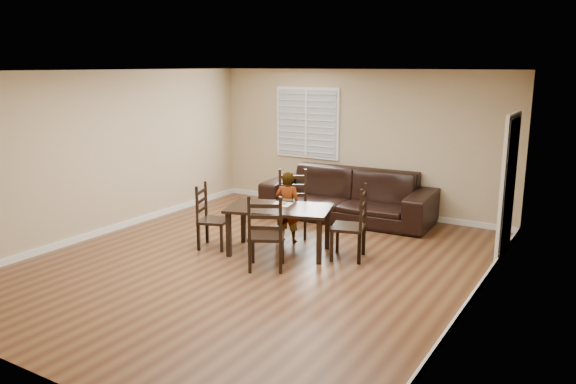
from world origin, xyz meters
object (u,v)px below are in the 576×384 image
Objects in this scene: child at (288,207)px; donut at (283,203)px; chair_far at (266,237)px; chair_right at (357,226)px; chair_left at (206,219)px; chair_near at (293,205)px; sofa at (347,195)px; dining_table at (279,213)px.

donut is (0.13, -0.36, 0.16)m from child.
chair_right reaches higher than chair_far.
chair_left is (-1.38, 0.42, -0.03)m from chair_far.
donut is at bearing -98.33° from chair_near.
sofa is at bearing -166.23° from chair_right.
sofa reaches higher than dining_table.
chair_right is (2.23, 0.70, 0.04)m from chair_left.
sofa is at bearing 87.27° from donut.
chair_left is at bearing -45.22° from chair_far.
dining_table is 0.55× the size of sofa.
dining_table is at bearing 96.31° from child.
child reaches higher than chair_far.
chair_far is 0.98× the size of chair_right.
dining_table is 0.83m from chair_far.
sofa is (0.07, 2.25, -0.17)m from dining_table.
chair_far reaches higher than sofa.
chair_right is 0.35× the size of sofa.
chair_near reaches higher than chair_left.
chair_left is 0.88× the size of child.
child reaches higher than sofa.
chair_left is 1.29m from child.
child is 10.81× the size of donut.
chair_near is 1.51m from chair_left.
chair_near is at bearing -80.19° from child.
chair_near is at bearing -109.43° from sofa.
chair_near is 1.80m from chair_far.
chair_far reaches higher than donut.
chair_right is (1.44, -0.58, 0.00)m from chair_near.
donut is (1.08, 0.52, 0.28)m from chair_left.
sofa reaches higher than donut.
chair_far is at bearing -52.57° from chair_right.
chair_right is 1.30m from child.
chair_right is at bearing 161.05° from child.
chair_right is 2.18m from sofa.
dining_table is at bearing -79.04° from donut.
chair_far is 0.94× the size of child.
child reaches higher than dining_table.
sofa is at bearing 44.98° from chair_near.
donut is at bearing 83.66° from dining_table.
chair_left is at bearing -117.54° from sofa.
donut is at bearing -95.97° from sofa.
child is at bearing -66.99° from chair_left.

